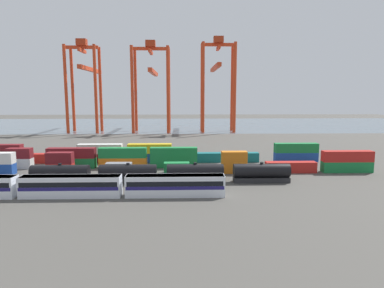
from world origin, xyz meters
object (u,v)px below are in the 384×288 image
(shipping_container_0, at_px, (1,169))
(shipping_container_6, at_px, (234,167))
(shipping_container_24, at_px, (150,158))
(shipping_container_26, at_px, (199,157))
(gantry_crane_west, at_px, (85,77))
(passenger_train, at_px, (71,185))
(gantry_crane_central, at_px, (152,78))
(freight_tank_row, at_px, (162,173))
(shipping_container_17, at_px, (174,162))
(gantry_crane_east, at_px, (217,75))

(shipping_container_0, distance_m, shipping_container_6, 55.05)
(shipping_container_0, bearing_deg, shipping_container_24, 21.75)
(shipping_container_24, relative_size, shipping_container_26, 1.00)
(shipping_container_0, relative_size, gantry_crane_west, 0.13)
(passenger_train, height_order, gantry_crane_central, gantry_crane_central)
(freight_tank_row, xyz_separation_m, gantry_crane_west, (-45.02, 106.35, 25.83))
(shipping_container_0, distance_m, shipping_container_26, 49.15)
(shipping_container_6, xyz_separation_m, shipping_container_24, (-21.42, 13.42, 0.00))
(passenger_train, relative_size, gantry_crane_west, 1.22)
(shipping_container_17, height_order, shipping_container_26, same)
(shipping_container_6, distance_m, gantry_crane_east, 101.37)
(shipping_container_24, bearing_deg, shipping_container_17, -44.61)
(shipping_container_0, relative_size, shipping_container_24, 0.50)
(shipping_container_26, bearing_deg, gantry_crane_west, 122.74)
(gantry_crane_west, xyz_separation_m, gantry_crane_east, (67.75, -0.07, 0.91))
(shipping_container_6, relative_size, shipping_container_17, 0.50)
(shipping_container_26, bearing_deg, gantry_crane_central, 103.49)
(freight_tank_row, xyz_separation_m, shipping_container_6, (16.79, 8.88, -0.75))
(freight_tank_row, relative_size, shipping_container_17, 4.51)
(shipping_container_6, xyz_separation_m, shipping_container_26, (-7.76, 13.42, 0.00))
(shipping_container_17, relative_size, shipping_container_26, 1.00)
(shipping_container_24, bearing_deg, shipping_container_26, 0.00)
(shipping_container_24, bearing_deg, gantry_crane_central, 94.43)
(freight_tank_row, height_order, shipping_container_24, freight_tank_row)
(shipping_container_6, height_order, shipping_container_26, same)
(passenger_train, distance_m, gantry_crane_central, 118.71)
(shipping_container_26, height_order, gantry_crane_west, gantry_crane_west)
(freight_tank_row, xyz_separation_m, gantry_crane_central, (-11.14, 106.39, 25.47))
(freight_tank_row, bearing_deg, shipping_container_6, 27.88)
(gantry_crane_central, bearing_deg, freight_tank_row, -84.02)
(gantry_crane_west, bearing_deg, gantry_crane_central, 0.07)
(shipping_container_26, relative_size, gantry_crane_west, 0.26)
(shipping_container_24, distance_m, shipping_container_26, 13.66)
(shipping_container_6, bearing_deg, shipping_container_0, 180.00)
(freight_tank_row, relative_size, gantry_crane_west, 1.18)
(passenger_train, xyz_separation_m, freight_tank_row, (16.04, 9.48, -0.10))
(passenger_train, xyz_separation_m, shipping_container_6, (32.83, 18.36, -0.84))
(shipping_container_0, xyz_separation_m, gantry_crane_east, (60.99, 97.39, 27.48))
(gantry_crane_central, relative_size, gantry_crane_east, 0.96)
(shipping_container_24, xyz_separation_m, shipping_container_26, (13.66, 0.00, 0.00))
(passenger_train, height_order, shipping_container_6, passenger_train)
(shipping_container_24, xyz_separation_m, gantry_crane_central, (-6.52, 84.09, 26.22))
(passenger_train, xyz_separation_m, shipping_container_0, (-22.22, 18.36, -0.84))
(shipping_container_26, xyz_separation_m, gantry_crane_east, (13.70, 83.98, 27.48))
(gantry_crane_west, bearing_deg, shipping_container_24, -64.33)
(shipping_container_0, xyz_separation_m, shipping_container_26, (47.29, 13.42, 0.00))
(freight_tank_row, bearing_deg, shipping_container_24, 101.71)
(shipping_container_6, relative_size, gantry_crane_west, 0.13)
(shipping_container_17, distance_m, shipping_container_26, 9.59)
(freight_tank_row, distance_m, gantry_crane_west, 118.34)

